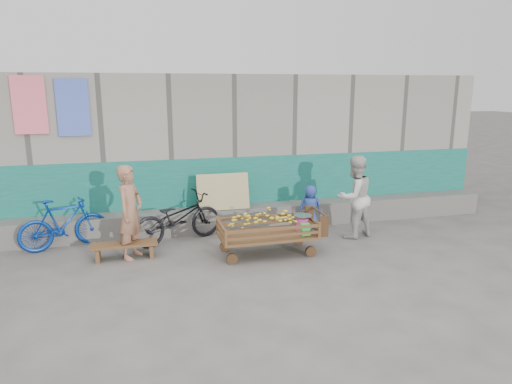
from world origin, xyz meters
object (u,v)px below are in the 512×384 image
object	(u,v)px
woman	(354,197)
bicycle_blue	(64,224)
bicycle_dark	(178,218)
vendor_man	(130,212)
child	(310,208)
banana_cart	(266,225)
bench	(125,247)

from	to	relation	value
woman	bicycle_blue	bearing A→B (deg)	-23.05
bicycle_dark	vendor_man	bearing A→B (deg)	104.54
woman	child	xyz separation A→B (m)	(-0.66, 0.53, -0.31)
banana_cart	vendor_man	bearing A→B (deg)	168.63
vendor_man	woman	xyz separation A→B (m)	(4.00, 0.04, -0.00)
woman	bicycle_dark	size ratio (longest dim) A/B	0.90
banana_cart	bench	size ratio (longest dim) A/B	1.67
child	bicycle_blue	distance (m)	4.49
banana_cart	bicycle_blue	world-z (taller)	bicycle_blue
child	bicycle_blue	size ratio (longest dim) A/B	0.62
vendor_man	bicycle_blue	bearing A→B (deg)	86.35
banana_cart	child	world-z (taller)	child
bench	woman	bearing A→B (deg)	1.03
banana_cart	vendor_man	world-z (taller)	vendor_man
banana_cart	bicycle_blue	xyz separation A→B (m)	(-3.30, 1.17, -0.06)
vendor_man	child	bearing A→B (deg)	-51.19
banana_cart	woman	distance (m)	1.92
banana_cart	child	distance (m)	1.55
vendor_man	child	distance (m)	3.41
banana_cart	child	bearing A→B (deg)	40.36
bicycle_dark	child	bearing A→B (deg)	-111.51
bench	child	distance (m)	3.53
banana_cart	vendor_man	distance (m)	2.22
vendor_man	bicycle_dark	bearing A→B (deg)	-25.04
bicycle_dark	banana_cart	bearing A→B (deg)	-148.01
child	vendor_man	bearing A→B (deg)	22.06
banana_cart	child	xyz separation A→B (m)	(1.18, 1.00, -0.05)
woman	child	distance (m)	0.90
bench	child	size ratio (longest dim) A/B	1.15
bench	bicycle_dark	world-z (taller)	bicycle_dark
child	bicycle_blue	bearing A→B (deg)	10.31
bicycle_blue	bench	bearing A→B (deg)	-142.92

